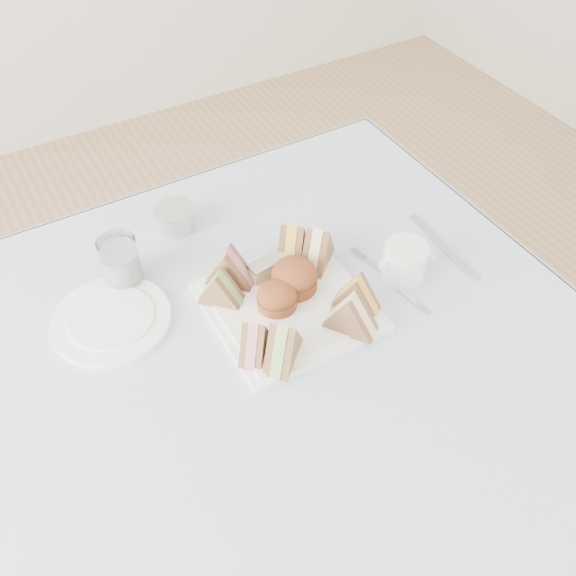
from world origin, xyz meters
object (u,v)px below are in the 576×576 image
water_glass (121,262)px  creamer_jug (405,262)px  serving_plate (288,306)px  table (284,478)px

water_glass → creamer_jug: bearing=-28.0°
creamer_jug → water_glass: bearing=152.2°
serving_plate → creamer_jug: creamer_jug is taller
table → serving_plate: bearing=56.4°
water_glass → serving_plate: bearing=-42.4°
table → water_glass: 0.53m
serving_plate → water_glass: water_glass is taller
water_glass → creamer_jug: water_glass is taller
table → serving_plate: serving_plate is taller
serving_plate → creamer_jug: (0.21, -0.03, 0.03)m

